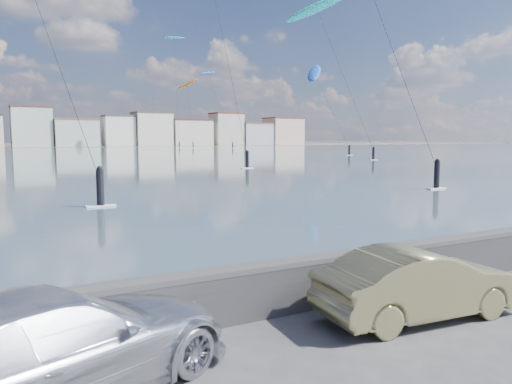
{
  "coord_description": "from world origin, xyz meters",
  "views": [
    {
      "loc": [
        -4.0,
        -5.18,
        3.35
      ],
      "look_at": [
        1.0,
        4.0,
        2.2
      ],
      "focal_mm": 35.0,
      "sensor_mm": 36.0,
      "label": 1
    }
  ],
  "objects": [
    {
      "name": "kitesurfer_4",
      "position": [
        61.15,
        146.15,
        23.56
      ],
      "size": [
        8.25,
        16.66,
        25.28
      ],
      "color": "blue",
      "rests_on": "ground"
    },
    {
      "name": "ground",
      "position": [
        0.0,
        0.0,
        0.0
      ],
      "size": [
        700.0,
        700.0,
        0.0
      ],
      "primitive_type": "plane",
      "color": "#333335",
      "rests_on": "ground"
    },
    {
      "name": "kitesurfer_2",
      "position": [
        56.65,
        153.86,
        20.76
      ],
      "size": [
        7.22,
        15.91,
        23.49
      ],
      "color": "orange",
      "rests_on": "ground"
    },
    {
      "name": "car_champagne",
      "position": [
        2.97,
        1.28,
        0.66
      ],
      "size": [
        4.08,
        1.73,
        1.31
      ],
      "primitive_type": "imported",
      "rotation": [
        0.0,
        0.0,
        1.48
      ],
      "color": "tan",
      "rests_on": "ground"
    },
    {
      "name": "kitesurfer_10",
      "position": [
        43.79,
        62.25,
        23.68
      ],
      "size": [
        10.27,
        14.85,
        26.69
      ],
      "color": "#19BFBF",
      "rests_on": "ground"
    },
    {
      "name": "kitesurfer_9",
      "position": [
        54.19,
        159.54,
        35.94
      ],
      "size": [
        7.29,
        14.74,
        37.46
      ],
      "color": "#19BFBF",
      "rests_on": "ground"
    },
    {
      "name": "far_buildings",
      "position": [
        1.31,
        186.0,
        6.03
      ],
      "size": [
        240.79,
        13.26,
        14.6
      ],
      "color": "beige",
      "rests_on": "ground"
    },
    {
      "name": "kitesurfer_13",
      "position": [
        53.29,
        76.16,
        15.63
      ],
      "size": [
        7.78,
        11.95,
        18.72
      ],
      "color": "blue",
      "rests_on": "ground"
    },
    {
      "name": "bay_water",
      "position": [
        0.0,
        91.5,
        0.01
      ],
      "size": [
        500.0,
        177.0,
        0.0
      ],
      "primitive_type": "cube",
      "color": "#314852",
      "rests_on": "ground"
    },
    {
      "name": "car_silver",
      "position": [
        -3.42,
        1.29,
        0.74
      ],
      "size": [
        5.52,
        3.9,
        1.49
      ],
      "primitive_type": "imported",
      "rotation": [
        0.0,
        0.0,
        1.97
      ],
      "color": "silver",
      "rests_on": "ground"
    },
    {
      "name": "seawall",
      "position": [
        0.0,
        2.7,
        0.58
      ],
      "size": [
        400.0,
        0.36,
        1.08
      ],
      "color": "#28282B",
      "rests_on": "ground"
    }
  ]
}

